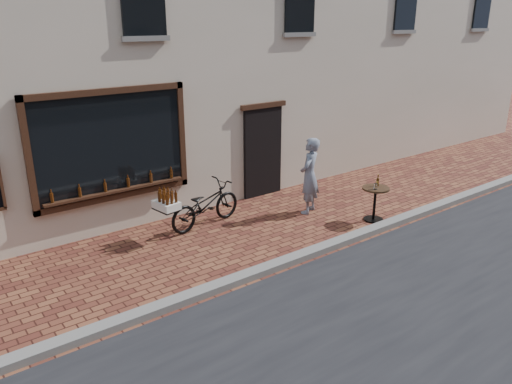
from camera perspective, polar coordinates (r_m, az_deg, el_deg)
ground at (r=9.08m, az=4.70°, el=-8.56°), size 90.00×90.00×0.00m
kerb at (r=9.18m, az=3.88°, el=-7.78°), size 90.00×0.25×0.12m
cargo_bicycle at (r=10.64m, az=-5.97°, el=-1.44°), size 2.14×0.90×1.01m
bistro_table at (r=11.17m, az=13.46°, el=-0.55°), size 0.59×0.59×1.01m
pedestrian at (r=11.28m, az=6.13°, el=1.86°), size 0.76×0.67×1.74m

